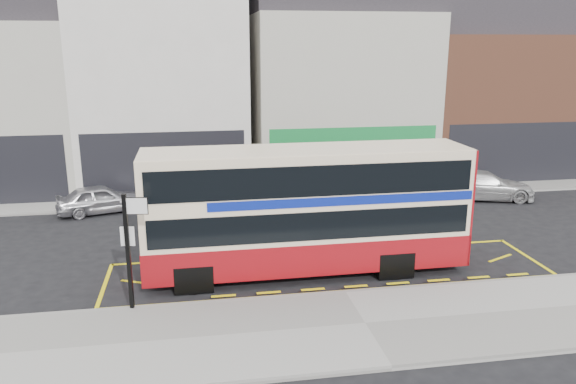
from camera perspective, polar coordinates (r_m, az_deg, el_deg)
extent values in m
plane|color=black|center=(16.97, 5.49, -9.93)|extent=(120.00, 120.00, 0.00)
cube|color=#A19F98|center=(14.96, 7.83, -13.28)|extent=(40.00, 4.00, 0.15)
cube|color=gray|center=(16.61, 5.83, -10.22)|extent=(40.00, 0.15, 0.15)
cube|color=#A19F98|center=(27.10, -0.52, -0.13)|extent=(50.00, 3.00, 0.15)
cube|color=#BAB9A9|center=(31.43, -27.18, 7.61)|extent=(8.00, 8.00, 8.00)
cube|color=silver|center=(29.98, -12.38, 9.58)|extent=(8.00, 8.00, 9.00)
cube|color=black|center=(26.47, -12.38, 2.55)|extent=(7.36, 0.06, 3.20)
cube|color=black|center=(26.54, -12.36, 2.14)|extent=(5.60, 0.04, 2.00)
cube|color=#BAB9A9|center=(30.94, 4.76, 9.56)|extent=(9.00, 8.00, 8.50)
cube|color=#168038|center=(27.52, 6.69, 3.27)|extent=(8.28, 0.06, 3.20)
cube|color=black|center=(27.58, 6.66, 2.87)|extent=(6.30, 0.04, 2.00)
cube|color=#97563C|center=(34.33, 19.62, 8.45)|extent=(9.00, 8.00, 7.50)
cube|color=#28262B|center=(34.19, 20.32, 16.20)|extent=(9.00, 7.20, 1.80)
cube|color=black|center=(31.24, 22.78, 3.59)|extent=(8.28, 0.06, 3.20)
cube|color=black|center=(31.30, 22.72, 3.24)|extent=(6.30, 0.04, 2.00)
cube|color=#FBE5BF|center=(17.47, 1.87, -1.56)|extent=(10.01, 2.32, 3.68)
cube|color=maroon|center=(17.90, 1.83, -5.67)|extent=(10.05, 2.36, 1.00)
cube|color=maroon|center=(19.09, 16.66, -0.76)|extent=(0.07, 2.31, 3.68)
cube|color=black|center=(17.54, 1.86, -2.34)|extent=(9.61, 2.38, 0.86)
cube|color=black|center=(17.19, 1.90, 2.00)|extent=(9.61, 2.38, 0.91)
cube|color=navy|center=(17.55, 4.79, 0.09)|extent=(8.01, 2.36, 0.27)
cube|color=black|center=(17.34, -14.51, -3.82)|extent=(0.07, 2.09, 1.45)
cube|color=black|center=(16.91, -14.86, 1.29)|extent=(0.07, 2.09, 0.91)
cube|color=black|center=(17.09, -14.66, -1.08)|extent=(0.06, 1.59, 0.32)
cube|color=#FBE5BF|center=(17.05, 1.92, 4.24)|extent=(10.01, 2.23, 0.11)
cylinder|color=black|center=(16.76, -9.54, -8.70)|extent=(0.91, 0.26, 0.91)
cylinder|color=black|center=(18.64, -9.62, -6.22)|extent=(0.91, 0.26, 0.91)
cylinder|color=black|center=(17.83, 10.89, -7.29)|extent=(0.91, 0.26, 0.91)
cylinder|color=black|center=(19.61, 8.80, -5.11)|extent=(0.91, 0.26, 0.91)
cube|color=black|center=(15.51, -15.94, -5.91)|extent=(0.12, 0.12, 3.19)
cube|color=white|center=(15.04, -15.10, -1.37)|extent=(0.58, 0.12, 0.47)
cube|color=white|center=(15.43, -15.99, -4.35)|extent=(0.37, 0.08, 0.53)
imported|color=silver|center=(25.43, -18.51, -0.67)|extent=(3.88, 2.42, 1.23)
imported|color=#46494F|center=(24.51, 1.19, -0.44)|extent=(3.93, 1.85, 1.24)
imported|color=#BBBBBB|center=(27.83, 19.30, 0.65)|extent=(4.81, 2.83, 1.31)
cylinder|color=#341F17|center=(30.36, 14.91, 2.93)|extent=(0.24, 0.24, 2.14)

